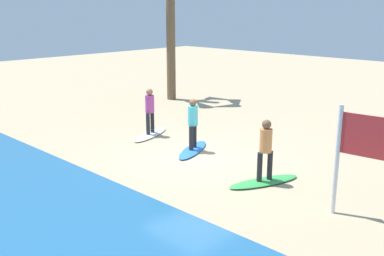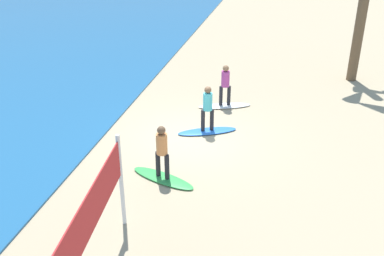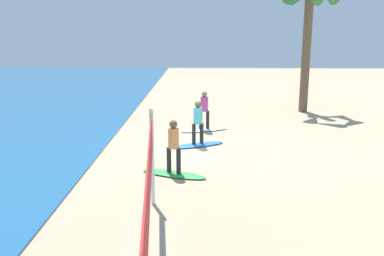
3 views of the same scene
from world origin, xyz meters
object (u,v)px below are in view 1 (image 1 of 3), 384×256
Objects in this scene: surfboard_green at (264,182)px; surfer_green at (266,146)px; surfboard_white at (150,134)px; surfer_blue at (193,120)px; surfer_white at (150,108)px; surfboard_blue at (193,150)px.

surfboard_green is 0.99m from surfer_green.
surfer_green reaches higher than surfboard_white.
surfer_green is 1.00× the size of surfer_blue.
surfer_white is (5.64, -0.93, 0.99)m from surfboard_green.
surfer_blue is at bearing 64.25° from surfboard_white.
surfer_white is at bearing -9.34° from surfer_green.
surfboard_green is 1.28× the size of surfer_white.
surfer_blue is (3.28, -0.68, 0.00)m from surfer_green.
surfboard_green and surfboard_white have the same top height.
surfer_blue is at bearing 110.62° from surfboard_blue.
surfer_blue reaches higher than surfboard_white.
surfboard_blue and surfboard_white have the same top height.
surfboard_green is at bearing 53.82° from surfboard_blue.
surfboard_blue is 1.28× the size of surfer_white.
surfer_white reaches higher than surfboard_white.
surfer_blue is at bearing -81.39° from surfboard_green.
surfer_white is at bearing -120.26° from surfboard_blue.
surfer_green is at bearing 168.20° from surfer_blue.
surfboard_white is at bearing -165.96° from surfer_white.
surfer_green is 0.78× the size of surfboard_blue.
surfboard_green is 5.81m from surfer_white.
surfer_green is (0.00, -0.00, 0.99)m from surfboard_green.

